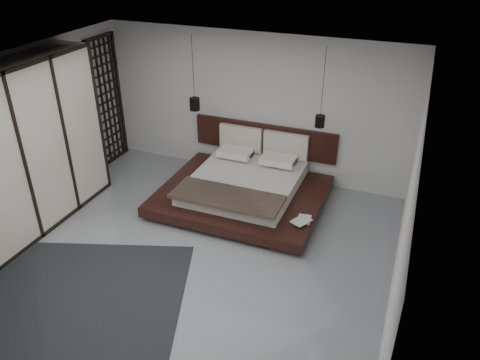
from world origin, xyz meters
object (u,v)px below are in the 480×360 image
at_px(pendant_right, 320,121).
at_px(bed, 245,186).
at_px(lattice_screen, 107,101).
at_px(rug, 56,298).
at_px(pendant_left, 195,104).
at_px(wardrobe, 30,147).

bearing_deg(pendant_right, bed, -158.69).
bearing_deg(pendant_right, lattice_screen, 178.85).
relative_size(bed, rug, 0.83).
xyz_separation_m(bed, pendant_left, (-1.17, 0.46, 1.25)).
relative_size(bed, pendant_right, 2.11).
bearing_deg(rug, lattice_screen, 114.14).
xyz_separation_m(bed, rug, (-1.45, -3.36, -0.29)).
distance_m(bed, rug, 3.67).
bearing_deg(wardrobe, pendant_right, 29.14).
xyz_separation_m(pendant_left, rug, (-0.28, -3.82, -1.54)).
bearing_deg(pendant_right, pendant_left, -180.00).
bearing_deg(pendant_left, bed, -21.31).
height_order(pendant_left, wardrobe, pendant_left).
distance_m(pendant_left, pendant_right, 2.35).
height_order(pendant_right, wardrobe, pendant_right).
height_order(lattice_screen, bed, lattice_screen).
distance_m(pendant_left, wardrobe, 2.91).
xyz_separation_m(lattice_screen, pendant_left, (2.03, -0.09, 0.25)).
distance_m(pendant_left, rug, 4.13).
bearing_deg(bed, wardrobe, -148.03).
bearing_deg(lattice_screen, bed, -9.67).
bearing_deg(wardrobe, pendant_left, 52.31).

